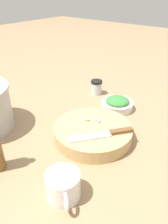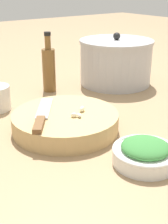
{
  "view_description": "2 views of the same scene",
  "coord_description": "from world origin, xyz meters",
  "px_view_note": "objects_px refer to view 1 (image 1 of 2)",
  "views": [
    {
      "loc": [
        -0.54,
        -0.48,
        0.51
      ],
      "look_at": [
        0.02,
        -0.02,
        0.08
      ],
      "focal_mm": 35.0,
      "sensor_mm": 36.0,
      "label": 1
    },
    {
      "loc": [
        0.66,
        -0.51,
        0.38
      ],
      "look_at": [
        0.02,
        -0.04,
        0.05
      ],
      "focal_mm": 50.0,
      "sensor_mm": 36.0,
      "label": 2
    }
  ],
  "objects_px": {
    "spice_jar": "(96,87)",
    "coffee_mug": "(63,186)",
    "cutting_board": "(93,132)",
    "chef_knife": "(105,134)",
    "herb_bowl": "(117,104)",
    "garlic_cloves": "(92,119)"
  },
  "relations": [
    {
      "from": "chef_knife",
      "to": "herb_bowl",
      "type": "height_order",
      "value": "chef_knife"
    },
    {
      "from": "spice_jar",
      "to": "chef_knife",
      "type": "bearing_deg",
      "value": -139.75
    },
    {
      "from": "spice_jar",
      "to": "herb_bowl",
      "type": "bearing_deg",
      "value": -112.14
    },
    {
      "from": "spice_jar",
      "to": "coffee_mug",
      "type": "relative_size",
      "value": 0.66
    },
    {
      "from": "chef_knife",
      "to": "herb_bowl",
      "type": "xyz_separation_m",
      "value": [
        0.27,
        0.11,
        -0.03
      ]
    },
    {
      "from": "cutting_board",
      "to": "garlic_cloves",
      "type": "distance_m",
      "value": 0.05
    },
    {
      "from": "herb_bowl",
      "to": "cutting_board",
      "type": "bearing_deg",
      "value": -169.32
    },
    {
      "from": "garlic_cloves",
      "to": "spice_jar",
      "type": "relative_size",
      "value": 0.87
    },
    {
      "from": "herb_bowl",
      "to": "coffee_mug",
      "type": "xyz_separation_m",
      "value": [
        -0.51,
        -0.14,
        0.01
      ]
    },
    {
      "from": "cutting_board",
      "to": "spice_jar",
      "type": "bearing_deg",
      "value": 34.39
    },
    {
      "from": "garlic_cloves",
      "to": "herb_bowl",
      "type": "relative_size",
      "value": 0.43
    },
    {
      "from": "cutting_board",
      "to": "chef_knife",
      "type": "relative_size",
      "value": 1.43
    },
    {
      "from": "garlic_cloves",
      "to": "herb_bowl",
      "type": "xyz_separation_m",
      "value": [
        0.22,
        0.02,
        -0.03
      ]
    },
    {
      "from": "herb_bowl",
      "to": "coffee_mug",
      "type": "height_order",
      "value": "coffee_mug"
    },
    {
      "from": "coffee_mug",
      "to": "spice_jar",
      "type": "bearing_deg",
      "value": 28.42
    },
    {
      "from": "chef_knife",
      "to": "garlic_cloves",
      "type": "bearing_deg",
      "value": 11.39
    },
    {
      "from": "herb_bowl",
      "to": "coffee_mug",
      "type": "relative_size",
      "value": 1.33
    },
    {
      "from": "spice_jar",
      "to": "coffee_mug",
      "type": "xyz_separation_m",
      "value": [
        -0.59,
        -0.32,
        0.0
      ]
    },
    {
      "from": "cutting_board",
      "to": "coffee_mug",
      "type": "bearing_deg",
      "value": -159.84
    },
    {
      "from": "chef_knife",
      "to": "garlic_cloves",
      "type": "xyz_separation_m",
      "value": [
        0.04,
        0.09,
        0.0
      ]
    },
    {
      "from": "cutting_board",
      "to": "herb_bowl",
      "type": "relative_size",
      "value": 1.97
    },
    {
      "from": "coffee_mug",
      "to": "herb_bowl",
      "type": "bearing_deg",
      "value": 15.65
    }
  ]
}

